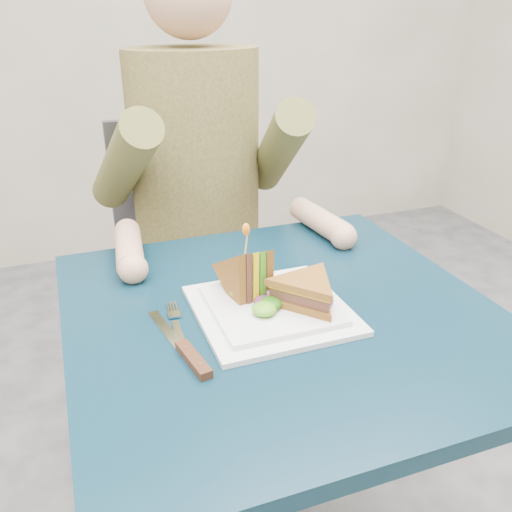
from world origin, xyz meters
name	(u,v)px	position (x,y,z in m)	size (l,w,h in m)	color
table	(282,346)	(0.00, 0.00, 0.65)	(0.75, 0.75, 0.73)	black
chair	(193,253)	(0.00, 0.69, 0.54)	(0.42, 0.40, 0.93)	#47474C
diner	(196,138)	(0.00, 0.58, 0.91)	(0.54, 0.59, 0.74)	brown
plate	(271,308)	(-0.02, 0.00, 0.74)	(0.26, 0.26, 0.02)	white
sandwich_flat	(306,291)	(0.03, -0.03, 0.78)	(0.20, 0.20, 0.05)	brown
sandwich_upright	(246,277)	(-0.05, 0.04, 0.78)	(0.09, 0.15, 0.15)	brown
fork	(178,330)	(-0.19, -0.01, 0.73)	(0.03, 0.18, 0.01)	silver
knife	(188,353)	(-0.19, -0.08, 0.74)	(0.06, 0.22, 0.02)	silver
toothpick	(246,244)	(-0.05, 0.04, 0.85)	(0.00, 0.00, 0.06)	tan
toothpick_frill	(246,229)	(-0.05, 0.04, 0.88)	(0.01, 0.01, 0.02)	orange
lettuce_spill	(272,294)	(-0.02, 0.01, 0.76)	(0.15, 0.13, 0.02)	#337A14
onion_ring	(278,292)	(-0.01, 0.00, 0.77)	(0.04, 0.04, 0.01)	#9E4C7A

